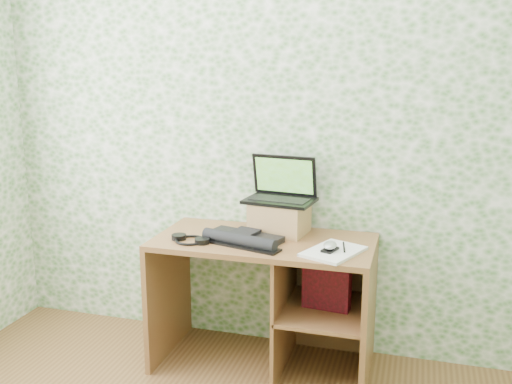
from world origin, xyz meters
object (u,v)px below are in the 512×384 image
(desk, at_px, (278,285))
(laptop, at_px, (282,190))
(notepad, at_px, (333,252))
(riser, at_px, (280,218))
(keyboard, at_px, (242,238))

(desk, height_order, laptop, laptop)
(notepad, bearing_deg, riser, 164.92)
(laptop, bearing_deg, riser, -82.89)
(desk, relative_size, notepad, 3.72)
(riser, relative_size, laptop, 0.73)
(laptop, bearing_deg, desk, -73.61)
(notepad, bearing_deg, desk, 177.33)
(laptop, distance_m, keyboard, 0.38)
(keyboard, bearing_deg, desk, 47.69)
(notepad, bearing_deg, laptop, 160.92)
(desk, relative_size, laptop, 2.94)
(desk, distance_m, keyboard, 0.36)
(desk, bearing_deg, notepad, -24.81)
(desk, xyz_separation_m, riser, (-0.03, 0.12, 0.36))
(laptop, relative_size, notepad, 1.26)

